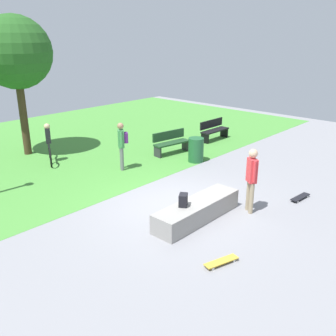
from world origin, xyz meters
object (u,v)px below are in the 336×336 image
object	(u,v)px
skateboard_by_ledge	(221,261)
park_bench_center_lawn	(214,129)
park_bench_near_path	(171,142)
tree_tall_oak	(15,53)
trash_bin	(196,150)
cyclist_on_bicycle	(49,146)
skateboard_spare	(300,197)
pedestrian_with_backpack	(122,142)
skater_performing_trick	(252,175)
backpack_on_ledge	(183,200)
concrete_ledge	(197,210)

from	to	relation	value
skateboard_by_ledge	park_bench_center_lawn	size ratio (longest dim) A/B	0.51
park_bench_near_path	tree_tall_oak	bearing A→B (deg)	133.24
trash_bin	cyclist_on_bicycle	distance (m)	5.54
skateboard_spare	tree_tall_oak	world-z (taller)	tree_tall_oak
park_bench_center_lawn	pedestrian_with_backpack	world-z (taller)	pedestrian_with_backpack
park_bench_center_lawn	cyclist_on_bicycle	size ratio (longest dim) A/B	0.98
skater_performing_trick	backpack_on_ledge	bearing A→B (deg)	154.35
pedestrian_with_backpack	cyclist_on_bicycle	bearing A→B (deg)	116.22
concrete_ledge	backpack_on_ledge	bearing A→B (deg)	167.07
skateboard_by_ledge	skateboard_spare	xyz separation A→B (m)	(4.33, 0.21, 0.00)
concrete_ledge	park_bench_near_path	distance (m)	5.85
concrete_ledge	tree_tall_oak	bearing A→B (deg)	90.87
park_bench_near_path	skateboard_spare	bearing A→B (deg)	-97.52
skateboard_spare	park_bench_near_path	distance (m)	5.92
skateboard_spare	park_bench_center_lawn	size ratio (longest dim) A/B	0.51
concrete_ledge	pedestrian_with_backpack	distance (m)	4.63
skateboard_by_ledge	tree_tall_oak	distance (m)	11.05
trash_bin	pedestrian_with_backpack	distance (m)	2.88
pedestrian_with_backpack	concrete_ledge	bearing A→B (deg)	-105.89
skater_performing_trick	park_bench_near_path	xyz separation A→B (m)	(2.51, 5.16, -0.57)
backpack_on_ledge	park_bench_near_path	distance (m)	6.09
park_bench_near_path	trash_bin	xyz separation A→B (m)	(-0.13, -1.40, -0.02)
skater_performing_trick	pedestrian_with_backpack	bearing A→B (deg)	91.01
tree_tall_oak	skater_performing_trick	bearing A→B (deg)	-81.10
backpack_on_ledge	pedestrian_with_backpack	world-z (taller)	pedestrian_with_backpack
park_bench_near_path	trash_bin	world-z (taller)	trash_bin
trash_bin	cyclist_on_bicycle	world-z (taller)	cyclist_on_bicycle
concrete_ledge	cyclist_on_bicycle	bearing A→B (deg)	90.51
skateboard_by_ledge	park_bench_center_lawn	xyz separation A→B (m)	(7.98, 6.03, 0.42)
park_bench_near_path	cyclist_on_bicycle	xyz separation A→B (m)	(-3.91, 2.65, 0.15)
pedestrian_with_backpack	skater_performing_trick	bearing A→B (deg)	-88.99
backpack_on_ledge	skateboard_by_ledge	world-z (taller)	backpack_on_ledge
tree_tall_oak	cyclist_on_bicycle	bearing A→B (deg)	-87.56
skateboard_by_ledge	pedestrian_with_backpack	xyz separation A→B (m)	(2.51, 6.05, 0.96)
tree_tall_oak	skateboard_spare	bearing A→B (deg)	-72.37
skateboard_spare	trash_bin	bearing A→B (deg)	81.79
park_bench_near_path	tree_tall_oak	distance (m)	6.75
skateboard_spare	park_bench_near_path	world-z (taller)	park_bench_near_path
tree_tall_oak	pedestrian_with_backpack	bearing A→B (deg)	-72.00
skateboard_spare	cyclist_on_bicycle	size ratio (longest dim) A/B	0.50
concrete_ledge	skateboard_spare	xyz separation A→B (m)	(3.07, -1.45, -0.19)
concrete_ledge	skater_performing_trick	size ratio (longest dim) A/B	1.56
park_bench_center_lawn	pedestrian_with_backpack	distance (m)	5.50
skateboard_by_ledge	tree_tall_oak	bearing A→B (deg)	83.75
skater_performing_trick	cyclist_on_bicycle	size ratio (longest dim) A/B	1.10
park_bench_near_path	pedestrian_with_backpack	size ratio (longest dim) A/B	0.97
concrete_ledge	park_bench_near_path	bearing A→B (deg)	48.89
trash_bin	concrete_ledge	bearing A→B (deg)	-141.00
tree_tall_oak	trash_bin	bearing A→B (deg)	-55.64
skater_performing_trick	trash_bin	bearing A→B (deg)	57.75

